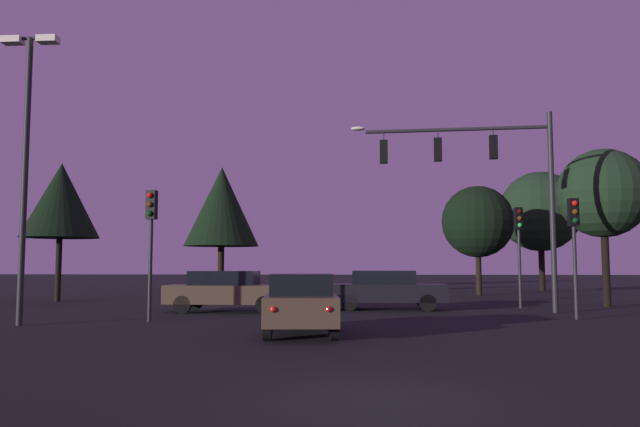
% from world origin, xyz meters
% --- Properties ---
extents(ground_plane, '(168.00, 168.00, 0.00)m').
position_xyz_m(ground_plane, '(0.00, 24.50, 0.00)').
color(ground_plane, black).
rests_on(ground_plane, ground).
extents(traffic_signal_mast_arm, '(7.53, 0.77, 7.46)m').
position_xyz_m(traffic_signal_mast_arm, '(4.40, 15.41, 5.30)').
color(traffic_signal_mast_arm, '#232326').
rests_on(traffic_signal_mast_arm, ground).
extents(traffic_light_corner_left, '(0.33, 0.37, 4.08)m').
position_xyz_m(traffic_light_corner_left, '(6.08, 17.52, 2.90)').
color(traffic_light_corner_left, '#232326').
rests_on(traffic_light_corner_left, ground).
extents(traffic_light_corner_right, '(0.33, 0.37, 4.05)m').
position_xyz_m(traffic_light_corner_right, '(-6.78, 10.62, 2.88)').
color(traffic_light_corner_right, '#232326').
rests_on(traffic_light_corner_right, ground).
extents(traffic_light_median, '(0.32, 0.36, 3.90)m').
position_xyz_m(traffic_light_median, '(6.59, 12.44, 2.78)').
color(traffic_light_median, '#232326').
rests_on(traffic_light_median, ground).
extents(car_nearside_lane, '(2.10, 4.14, 1.52)m').
position_xyz_m(car_nearside_lane, '(-1.78, 7.57, 0.79)').
color(car_nearside_lane, '#473828').
rests_on(car_nearside_lane, ground).
extents(car_crossing_left, '(4.58, 1.94, 1.52)m').
position_xyz_m(car_crossing_left, '(0.69, 16.48, 0.80)').
color(car_crossing_left, black).
rests_on(car_crossing_left, ground).
extents(car_crossing_right, '(4.63, 1.77, 1.52)m').
position_xyz_m(car_crossing_right, '(-5.28, 14.81, 0.80)').
color(car_crossing_right, '#473828').
rests_on(car_crossing_right, ground).
extents(parking_lot_lamp_post, '(1.70, 0.36, 8.55)m').
position_xyz_m(parking_lot_lamp_post, '(-10.14, 9.29, 5.37)').
color(parking_lot_lamp_post, '#232326').
rests_on(parking_lot_lamp_post, ground).
extents(tree_behind_sign, '(5.52, 5.52, 8.20)m').
position_xyz_m(tree_behind_sign, '(11.99, 35.55, 5.43)').
color(tree_behind_sign, black).
rests_on(tree_behind_sign, ground).
extents(tree_left_far, '(5.39, 5.39, 8.88)m').
position_xyz_m(tree_left_far, '(-10.48, 36.15, 5.98)').
color(tree_left_far, black).
rests_on(tree_left_far, ground).
extents(tree_center_horizon, '(3.68, 3.68, 6.70)m').
position_xyz_m(tree_center_horizon, '(-14.87, 20.88, 4.86)').
color(tree_center_horizon, black).
rests_on(tree_center_horizon, ground).
extents(tree_right_cluster, '(4.21, 4.21, 6.40)m').
position_xyz_m(tree_right_cluster, '(6.50, 28.85, 4.28)').
color(tree_right_cluster, black).
rests_on(tree_right_cluster, ground).
extents(tree_lot_edge, '(3.78, 3.78, 6.68)m').
position_xyz_m(tree_lot_edge, '(9.97, 18.88, 4.77)').
color(tree_lot_edge, black).
rests_on(tree_lot_edge, ground).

